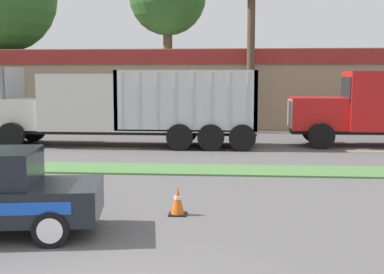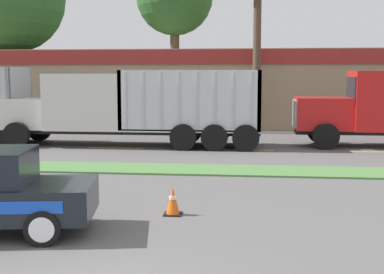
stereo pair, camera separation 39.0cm
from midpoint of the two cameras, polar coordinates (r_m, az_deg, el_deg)
The scene contains 7 objects.
grass_verge at distance 17.32m, azimuth -2.14°, elevation -3.47°, with size 120.00×1.87×0.06m, color #517F42.
centre_line_4 at distance 22.73m, azimuth -9.01°, elevation -1.19°, with size 2.40×0.14×0.01m, color yellow.
centre_line_5 at distance 22.07m, azimuth 4.73°, elevation -1.36°, with size 2.40×0.14×0.01m, color yellow.
centre_line_6 at distance 22.72m, azimuth 18.49°, elevation -1.45°, with size 2.40×0.14×0.01m, color yellow.
dump_truck_lead at distance 23.49m, azimuth -9.85°, elevation 3.01°, with size 11.40×2.79×3.27m.
traffic_cone at distance 11.85m, azimuth -2.49°, elevation -6.86°, with size 0.39×0.39×0.62m.
store_building_backdrop at distance 35.60m, azimuth -1.38°, elevation 5.34°, with size 33.96×12.10×4.50m.
Camera 1 is at (1.87, -6.36, 3.08)m, focal length 50.00 mm.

